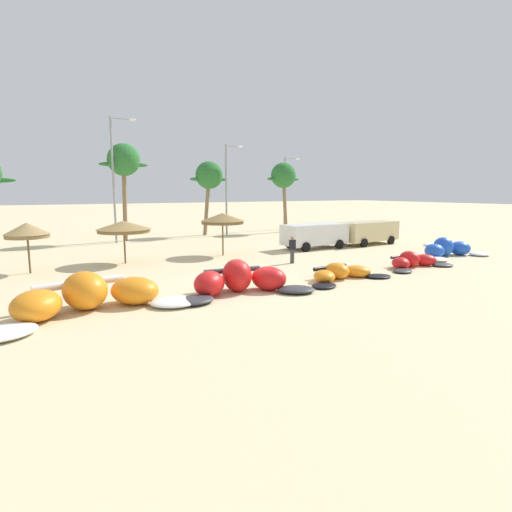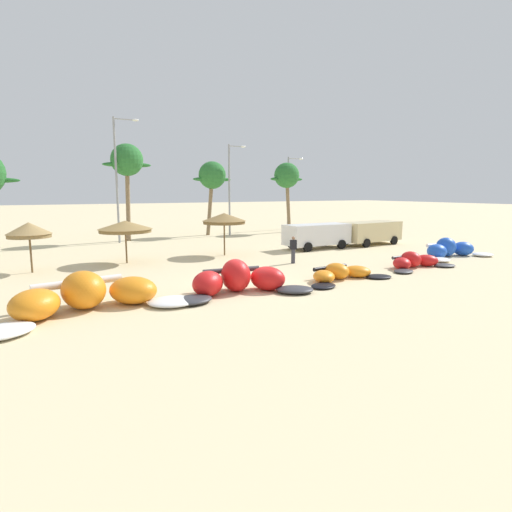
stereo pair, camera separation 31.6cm
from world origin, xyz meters
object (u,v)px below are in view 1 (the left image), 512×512
(lamppost_east, at_px, (286,188))
(person_near_kites, at_px, (292,250))
(kite_right_of_center, at_px, (413,261))
(parked_van, at_px, (367,231))
(beach_umbrella_middle, at_px, (124,227))
(kite_left, at_px, (89,297))
(lamppost_east_center, at_px, (228,185))
(kite_right, at_px, (447,249))
(palm_left_of_gap, at_px, (124,162))
(palm_center_left, at_px, (209,176))
(beach_umbrella_near_palms, at_px, (223,218))
(beach_umbrella_near_van, at_px, (27,230))
(palm_center_right, at_px, (283,177))
(lamppost_west_center, at_px, (115,174))
(kite_left_of_center, at_px, (240,281))
(kite_center, at_px, (341,273))
(parked_car_second, at_px, (314,234))

(lamppost_east, bearing_deg, person_near_kites, -122.66)
(kite_right_of_center, xyz_separation_m, person_near_kites, (-5.19, 4.51, 0.48))
(parked_van, bearing_deg, beach_umbrella_middle, 178.41)
(kite_left, distance_m, lamppost_east_center, 26.81)
(kite_right, xyz_separation_m, person_near_kites, (-10.37, 2.95, 0.34))
(lamppost_east, bearing_deg, palm_left_of_gap, -171.68)
(person_near_kites, relative_size, palm_center_left, 0.23)
(beach_umbrella_near_palms, bearing_deg, beach_umbrella_near_van, -177.18)
(palm_center_right, xyz_separation_m, lamppost_west_center, (-17.06, -0.98, -0.07))
(beach_umbrella_near_van, bearing_deg, kite_left_of_center, -50.53)
(lamppost_east_center, distance_m, lamppost_east, 8.99)
(palm_center_left, bearing_deg, parked_van, -58.68)
(kite_center, distance_m, lamppost_east_center, 22.33)
(beach_umbrella_middle, xyz_separation_m, palm_center_left, (10.97, 12.67, 3.47))
(person_near_kites, bearing_deg, palm_center_left, 82.73)
(kite_right, height_order, lamppost_east, lamppost_east)
(beach_umbrella_near_palms, relative_size, lamppost_east_center, 0.34)
(person_near_kites, height_order, lamppost_east_center, lamppost_east_center)
(parked_car_second, bearing_deg, beach_umbrella_middle, 178.41)
(kite_center, xyz_separation_m, parked_van, (10.84, 9.36, 0.79))
(palm_center_left, xyz_separation_m, lamppost_east_center, (1.46, -1.12, -0.79))
(beach_umbrella_near_palms, bearing_deg, kite_center, -80.07)
(beach_umbrella_near_van, relative_size, beach_umbrella_near_palms, 0.91)
(kite_left, relative_size, kite_right, 1.30)
(beach_umbrella_middle, distance_m, person_near_kites, 10.09)
(kite_left_of_center, relative_size, person_near_kites, 3.90)
(parked_car_second, height_order, person_near_kites, parked_car_second)
(palm_left_of_gap, relative_size, lamppost_east_center, 0.95)
(kite_left_of_center, height_order, lamppost_west_center, lamppost_west_center)
(beach_umbrella_near_palms, bearing_deg, kite_right_of_center, -51.38)
(beach_umbrella_middle, distance_m, lamppost_west_center, 11.23)
(kite_left_of_center, distance_m, person_near_kites, 7.90)
(kite_center, bearing_deg, lamppost_east_center, 78.73)
(beach_umbrella_middle, height_order, palm_left_of_gap, palm_left_of_gap)
(lamppost_east_center, bearing_deg, person_near_kites, -102.71)
(palm_left_of_gap, bearing_deg, lamppost_east_center, -0.26)
(kite_left_of_center, bearing_deg, lamppost_west_center, 92.36)
(palm_center_left, relative_size, lamppost_west_center, 0.70)
(palm_left_of_gap, relative_size, lamppost_east, 1.03)
(beach_umbrella_near_palms, height_order, palm_center_left, palm_center_left)
(kite_right_of_center, height_order, parked_van, parked_van)
(lamppost_east, bearing_deg, beach_umbrella_middle, -145.80)
(palm_center_right, bearing_deg, person_near_kites, -121.64)
(kite_right, distance_m, parked_van, 7.32)
(parked_van, height_order, lamppost_west_center, lamppost_west_center)
(kite_right_of_center, relative_size, beach_umbrella_near_van, 1.83)
(kite_left_of_center, distance_m, beach_umbrella_near_palms, 10.74)
(beach_umbrella_near_palms, height_order, lamppost_east_center, lamppost_east_center)
(beach_umbrella_near_palms, xyz_separation_m, person_near_kites, (2.30, -4.85, -1.66))
(parked_van, distance_m, lamppost_east, 15.33)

